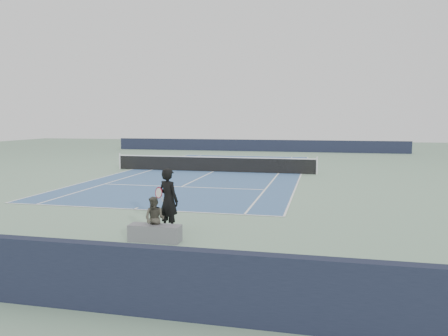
% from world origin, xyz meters
% --- Properties ---
extents(ground, '(80.00, 80.00, 0.00)m').
position_xyz_m(ground, '(0.00, 0.00, 0.00)').
color(ground, gray).
extents(court_surface, '(10.97, 23.77, 0.01)m').
position_xyz_m(court_surface, '(0.00, 0.00, 0.01)').
color(court_surface, '#3B5E8D').
rests_on(court_surface, ground).
extents(tennis_net, '(12.90, 0.10, 1.07)m').
position_xyz_m(tennis_net, '(0.00, 0.00, 0.50)').
color(tennis_net, silver).
rests_on(tennis_net, ground).
extents(windscreen_far, '(30.00, 0.25, 1.20)m').
position_xyz_m(windscreen_far, '(0.00, 17.88, 0.60)').
color(windscreen_far, black).
rests_on(windscreen_far, ground).
extents(tennis_player, '(0.88, 0.76, 1.91)m').
position_xyz_m(tennis_player, '(2.36, -14.66, 0.95)').
color(tennis_player, black).
rests_on(tennis_player, ground).
extents(tennis_ball, '(0.06, 0.06, 0.06)m').
position_xyz_m(tennis_ball, '(2.17, -15.17, 0.03)').
color(tennis_ball, yellow).
rests_on(tennis_ball, ground).
extents(spectator_bench, '(1.46, 0.57, 1.23)m').
position_xyz_m(spectator_bench, '(2.32, -15.64, 0.44)').
color(spectator_bench, slate).
rests_on(spectator_bench, ground).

